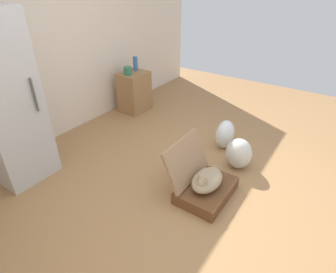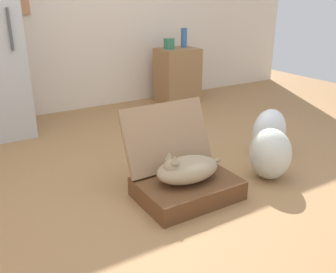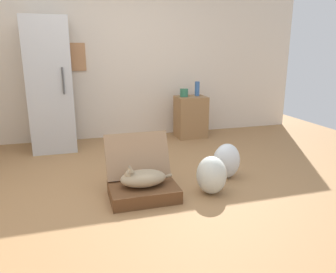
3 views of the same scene
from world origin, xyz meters
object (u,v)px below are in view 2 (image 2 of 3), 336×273
at_px(plastic_bag_clear, 269,132).
at_px(side_table, 177,76).
at_px(plastic_bag_white, 270,154).
at_px(vase_short, 184,38).
at_px(suitcase_base, 187,188).
at_px(vase_tall, 169,44).
at_px(cat, 186,169).

distance_m(plastic_bag_clear, side_table, 1.81).
xyz_separation_m(plastic_bag_white, plastic_bag_clear, (0.32, 0.32, 0.01)).
bearing_deg(vase_short, suitcase_base, -123.13).
xyz_separation_m(suitcase_base, vase_short, (1.36, 2.08, 0.72)).
relative_size(plastic_bag_clear, side_table, 0.59).
bearing_deg(vase_tall, vase_short, 9.32).
bearing_deg(vase_tall, plastic_bag_white, -101.88).
xyz_separation_m(suitcase_base, cat, (-0.01, 0.00, 0.14)).
relative_size(cat, plastic_bag_clear, 1.32).
bearing_deg(vase_short, side_table, -159.67).
bearing_deg(vase_short, cat, -123.31).
height_order(plastic_bag_clear, side_table, side_table).
xyz_separation_m(plastic_bag_white, vase_tall, (0.45, 2.12, 0.54)).
xyz_separation_m(plastic_bag_clear, side_table, (0.24, 1.79, 0.14)).
bearing_deg(suitcase_base, cat, 177.27).
bearing_deg(side_table, cat, -121.50).
height_order(side_table, vase_tall, vase_tall).
bearing_deg(plastic_bag_white, cat, 173.48).
height_order(cat, vase_tall, vase_tall).
bearing_deg(plastic_bag_white, plastic_bag_clear, 44.97).
distance_m(plastic_bag_white, plastic_bag_clear, 0.46).
xyz_separation_m(suitcase_base, side_table, (1.24, 2.03, 0.27)).
distance_m(suitcase_base, vase_short, 2.58).
height_order(suitcase_base, plastic_bag_white, plastic_bag_white).
relative_size(cat, vase_short, 2.26).
distance_m(plastic_bag_white, vase_short, 2.34).
relative_size(suitcase_base, vase_short, 2.81).
relative_size(side_table, vase_short, 2.90).
relative_size(suitcase_base, cat, 1.24).
bearing_deg(cat, vase_short, 56.69).
relative_size(plastic_bag_clear, vase_short, 1.72).
bearing_deg(side_table, plastic_bag_white, -104.97).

